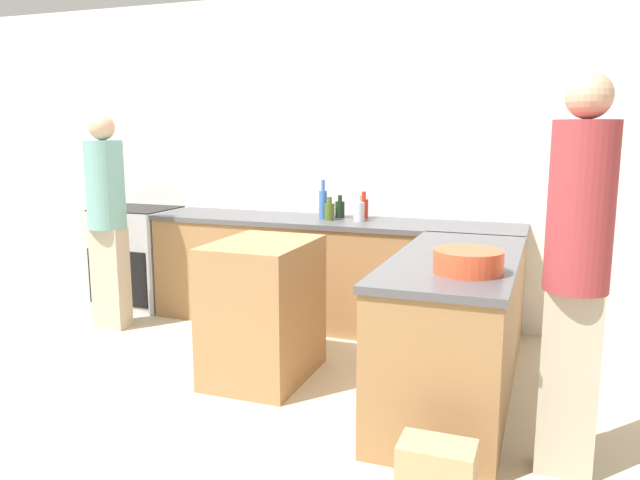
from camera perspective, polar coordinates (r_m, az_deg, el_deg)
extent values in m
plane|color=beige|center=(3.75, -8.14, -15.20)|extent=(14.00, 14.00, 0.00)
cube|color=white|center=(5.29, 2.27, 7.43)|extent=(8.00, 0.06, 2.70)
cube|color=olive|center=(5.09, 0.99, -3.24)|extent=(2.99, 0.62, 0.84)
cube|color=#4C4C51|center=(5.01, 1.01, 1.67)|extent=(3.02, 0.65, 0.04)
cube|color=olive|center=(3.75, 12.07, -8.40)|extent=(0.66, 1.67, 0.84)
cube|color=#4C4C51|center=(3.63, 12.32, -1.79)|extent=(0.69, 1.70, 0.04)
cube|color=#ADADB2|center=(5.97, -16.25, -1.47)|extent=(0.73, 0.62, 0.88)
cube|color=black|center=(5.75, -18.05, -3.34)|extent=(0.61, 0.01, 0.49)
cube|color=black|center=(5.90, -16.46, 2.78)|extent=(0.67, 0.57, 0.01)
cube|color=#997047|center=(4.05, -5.21, -6.39)|extent=(0.58, 0.78, 0.90)
cylinder|color=#DB512D|center=(3.22, 13.40, -1.92)|extent=(0.35, 0.35, 0.12)
cylinder|color=red|center=(5.06, 4.01, 2.86)|extent=(0.08, 0.08, 0.16)
cylinder|color=red|center=(5.04, 4.02, 4.10)|extent=(0.03, 0.03, 0.06)
cylinder|color=black|center=(5.10, 1.83, 2.80)|extent=(0.08, 0.08, 0.13)
cylinder|color=black|center=(5.09, 1.84, 3.83)|extent=(0.03, 0.03, 0.05)
cylinder|color=silver|center=(4.91, 3.59, 2.59)|extent=(0.08, 0.08, 0.15)
cylinder|color=silver|center=(4.90, 3.61, 3.80)|extent=(0.04, 0.04, 0.06)
cylinder|color=#386BB7|center=(5.04, 0.28, 3.24)|extent=(0.07, 0.07, 0.23)
cylinder|color=#386BB7|center=(5.02, 0.28, 5.04)|extent=(0.03, 0.03, 0.09)
cylinder|color=#475B1E|center=(4.97, 0.89, 2.60)|extent=(0.08, 0.08, 0.13)
cylinder|color=#475B1E|center=(4.96, 0.90, 3.66)|extent=(0.04, 0.04, 0.05)
cube|color=#ADA38E|center=(5.32, -18.58, -3.31)|extent=(0.27, 0.16, 0.82)
cylinder|color=#6BA39E|center=(5.20, -19.05, 4.80)|extent=(0.30, 0.30, 0.69)
sphere|color=tan|center=(5.19, -19.33, 9.70)|extent=(0.20, 0.20, 0.20)
cube|color=#ADA38E|center=(3.16, 21.74, -12.05)|extent=(0.25, 0.16, 0.88)
cylinder|color=#993338|center=(2.96, 22.76, 2.79)|extent=(0.28, 0.28, 0.75)
sphere|color=tan|center=(2.95, 23.40, 12.02)|extent=(0.20, 0.20, 0.20)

